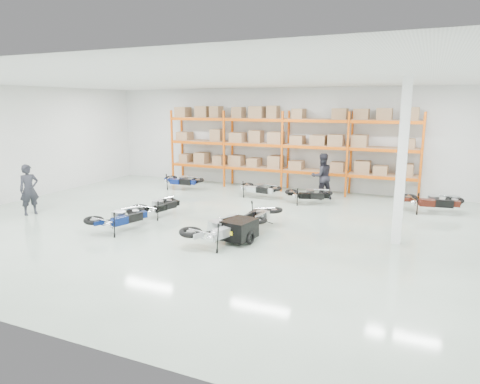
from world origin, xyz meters
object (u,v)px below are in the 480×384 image
at_px(moto_back_b, 258,186).
at_px(moto_back_c, 309,191).
at_px(moto_touring_right, 260,212).
at_px(moto_back_d, 432,197).
at_px(trailer, 239,229).
at_px(moto_black_far_left, 159,203).
at_px(person_left, 29,190).
at_px(person_back, 322,176).
at_px(moto_back_a, 182,178).
at_px(moto_blue_centre, 119,214).
at_px(moto_silver_left, 218,224).

height_order(moto_back_b, moto_back_c, moto_back_b).
xyz_separation_m(moto_touring_right, moto_back_d, (4.88, 4.20, 0.05)).
xyz_separation_m(trailer, moto_back_c, (0.52, 5.43, 0.11)).
xyz_separation_m(moto_black_far_left, moto_back_b, (2.01, 4.21, 0.01)).
bearing_deg(moto_back_c, person_left, 106.55).
bearing_deg(person_back, person_left, 0.07).
height_order(trailer, person_left, person_left).
xyz_separation_m(trailer, moto_back_a, (-5.49, 5.90, 0.14)).
height_order(moto_back_b, moto_back_d, moto_back_d).
bearing_deg(moto_back_c, moto_black_far_left, 116.40).
xyz_separation_m(trailer, person_back, (0.76, 6.48, 0.55)).
bearing_deg(moto_black_far_left, trailer, 171.65).
relative_size(moto_blue_centre, trailer, 1.11).
bearing_deg(person_back, moto_back_c, 39.85).
bearing_deg(moto_black_far_left, moto_touring_right, -164.65).
bearing_deg(person_left, moto_silver_left, -68.98).
height_order(moto_blue_centre, moto_back_c, moto_blue_centre).
relative_size(moto_touring_right, moto_back_c, 1.05).
height_order(moto_black_far_left, moto_back_a, moto_back_a).
xyz_separation_m(moto_blue_centre, moto_back_c, (4.29, 5.90, -0.05)).
bearing_deg(moto_back_c, person_back, -29.76).
relative_size(moto_blue_centre, moto_back_c, 1.11).
bearing_deg(moto_blue_centre, trailer, -155.33).
xyz_separation_m(moto_back_c, moto_back_d, (4.36, 0.36, 0.08)).
bearing_deg(trailer, moto_back_b, 115.43).
bearing_deg(moto_back_c, moto_back_a, 68.79).
height_order(moto_silver_left, moto_back_b, moto_silver_left).
xyz_separation_m(moto_blue_centre, person_left, (-4.16, 0.34, 0.35)).
height_order(moto_touring_right, person_left, person_left).
bearing_deg(moto_touring_right, moto_back_b, 113.23).
relative_size(trailer, person_left, 0.90).
bearing_deg(moto_back_b, moto_back_d, -79.55).
xyz_separation_m(moto_back_c, person_back, (0.24, 1.05, 0.45)).
distance_m(moto_blue_centre, moto_back_d, 10.68).
bearing_deg(moto_back_a, trailer, -136.58).
height_order(moto_touring_right, moto_back_a, moto_back_a).
relative_size(moto_silver_left, trailer, 1.19).
height_order(moto_blue_centre, moto_black_far_left, moto_blue_centre).
distance_m(person_left, person_back, 10.92).
xyz_separation_m(moto_back_b, person_left, (-6.25, -5.82, 0.39)).
bearing_deg(moto_silver_left, moto_touring_right, -84.56).
relative_size(trailer, moto_back_a, 0.92).
xyz_separation_m(moto_black_far_left, person_back, (4.45, 5.00, 0.45)).
distance_m(moto_blue_centre, moto_black_far_left, 1.95).
relative_size(moto_silver_left, person_left, 1.06).
bearing_deg(moto_back_d, moto_silver_left, 132.82).
bearing_deg(person_back, moto_silver_left, 42.69).
distance_m(moto_blue_centre, trailer, 3.81).
xyz_separation_m(moto_black_far_left, moto_back_c, (4.21, 3.95, 0.00)).
height_order(moto_silver_left, moto_touring_right, moto_silver_left).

